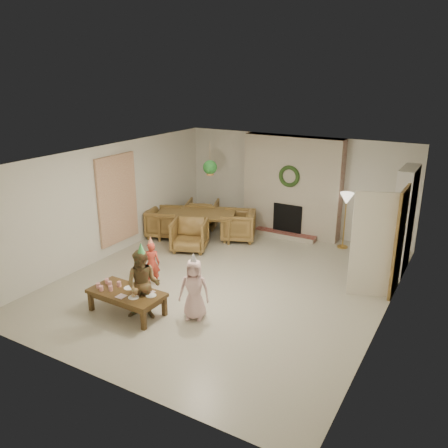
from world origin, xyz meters
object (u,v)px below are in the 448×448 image
Objects in this scene: dining_chair_near at (190,235)px; child_plaid at (143,285)px; dining_chair_left at (164,222)px; dining_chair_right at (238,226)px; dining_chair_far at (203,214)px; child_red at (152,263)px; dining_table at (197,225)px; child_pink at (194,289)px; coffee_table_top at (127,293)px.

child_plaid reaches higher than dining_chair_near.
dining_chair_left and dining_chair_right have the same top height.
dining_chair_far is 0.92× the size of child_red.
child_plaid is at bearing -92.23° from dining_chair_near.
child_pink is (2.12, -3.31, 0.20)m from dining_table.
dining_table is 3.99m from child_plaid.
dining_table is 2.34× the size of dining_chair_near.
dining_chair_right is 4.15m from coffee_table_top.
dining_table is 1.43× the size of coffee_table_top.
dining_chair_near is (0.31, -0.77, 0.04)m from dining_table.
child_red is at bearing 134.22° from child_pink.
child_red is 1.30m from child_plaid.
dining_chair_right is 4.16m from child_plaid.
coffee_table_top is at bearing -96.91° from dining_table.
child_red reaches higher than dining_chair_near.
dining_chair_far is at bearing 99.86° from child_pink.
dining_table is 3.94m from child_pink.
child_pink is (1.43, -0.66, 0.09)m from child_red.
dining_chair_far reaches higher than coffee_table_top.
dining_chair_far is at bearing 90.00° from dining_table.
child_pink reaches higher than dining_chair_left.
coffee_table_top is at bearing -174.57° from dining_chair_left.
dining_chair_right is 0.61× the size of coffee_table_top.
child_plaid reaches higher than dining_table.
child_plaid is 0.85m from child_pink.
child_red is 0.83× the size of child_pink.
dining_chair_left is at bearing -90.00° from dining_chair_right.
dining_table is 2.74m from child_red.
dining_chair_left is at bearing 135.00° from dining_chair_near.
child_pink is at bearing -79.44° from dining_table.
child_plaid reaches higher than child_pink.
dining_chair_left is 0.77× the size of child_pink.
child_red is (1.46, -2.33, 0.07)m from dining_chair_left.
child_plaid is at bearing -16.35° from dining_chair_right.
dining_chair_right is at bearing -90.00° from dining_chair_left.
child_pink is (2.90, -3.00, 0.16)m from dining_chair_left.
dining_chair_near is 1.67m from dining_chair_far.
child_pink reaches higher than dining_chair_near.
child_pink reaches higher than dining_chair_far.
child_plaid is at bearing 88.54° from dining_chair_far.
child_red is at bearing -27.39° from dining_chair_right.
dining_chair_near is 1.00× the size of dining_chair_left.
child_plaid is (1.07, -2.96, 0.24)m from dining_chair_near.
dining_chair_left is at bearing -92.50° from child_red.
dining_chair_right is at bearing 38.66° from dining_chair_near.
dining_chair_far is 1.00× the size of dining_chair_right.
child_pink is at bearing 5.75° from child_plaid.
child_red reaches higher than dining_chair_left.
coffee_table_top is at bearing -21.38° from dining_chair_right.
dining_table is 1.55× the size of child_plaid.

